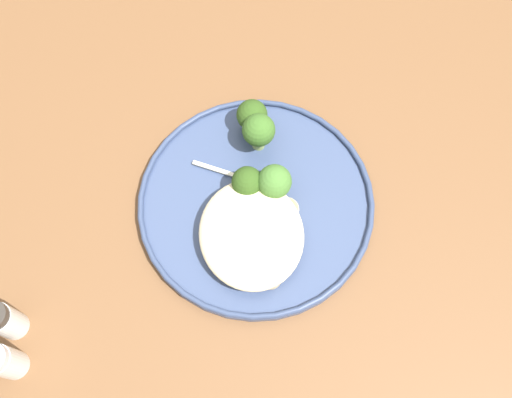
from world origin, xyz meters
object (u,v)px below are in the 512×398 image
Objects in this scene: dinner_plate at (256,203)px; broccoli_floret_near_rim at (252,115)px; seared_scallop_rear_pale at (271,278)px; broccoli_floret_split_head at (259,131)px; broccoli_floret_center_pile at (247,182)px; salt_shaker at (4,362)px; broccoli_floret_left_leaning at (274,182)px; seared_scallop_half_hidden at (215,218)px; seared_scallop_on_noodles at (266,256)px; seared_scallop_tiny_bay at (230,268)px; seared_scallop_large_seared at (286,210)px; seared_scallop_front_small at (264,193)px; pepper_shaker at (4,321)px; seared_scallop_tilted_round at (254,243)px.

dinner_plate is 5.57× the size of broccoli_floret_near_rim.
broccoli_floret_split_head is (0.18, -0.01, 0.03)m from seared_scallop_rear_pale.
broccoli_floret_center_pile is 0.74× the size of salt_shaker.
broccoli_floret_near_rim is 0.78× the size of salt_shaker.
broccoli_floret_near_rim is at bearing 7.02° from broccoli_floret_left_leaning.
broccoli_floret_split_head is at bearing -35.57° from seared_scallop_half_hidden.
seared_scallop_on_noodles is at bearing 173.95° from broccoli_floret_split_head.
seared_scallop_large_seared is (0.06, -0.08, -0.00)m from seared_scallop_tiny_bay.
broccoli_floret_center_pile reaches higher than seared_scallop_front_small.
pepper_shaker is (-0.00, 0.30, 0.01)m from seared_scallop_rear_pale.
seared_scallop_rear_pale is at bearing -80.78° from salt_shaker.
seared_scallop_on_noodles is 1.09× the size of seared_scallop_large_seared.
salt_shaker is at bearing 116.07° from broccoli_floret_left_leaning.
dinner_plate is 0.04m from seared_scallop_large_seared.
broccoli_floret_split_head is (0.08, -0.02, 0.04)m from dinner_plate.
salt_shaker is (-0.16, 0.31, 0.01)m from seared_scallop_front_small.
broccoli_floret_center_pile reaches higher than seared_scallop_tiny_bay.
broccoli_floret_left_leaning reaches higher than seared_scallop_large_seared.
salt_shaker reaches higher than seared_scallop_half_hidden.
dinner_plate is 0.33m from salt_shaker.
seared_scallop_rear_pale is 0.09m from seared_scallop_large_seared.
seared_scallop_tilted_round and seared_scallop_half_hidden have the same top height.
pepper_shaker is (-0.11, 0.31, 0.01)m from seared_scallop_front_small.
seared_scallop_front_small is at bearing -112.61° from broccoli_floret_center_pile.
seared_scallop_large_seared is (-0.02, -0.03, 0.01)m from dinner_plate.
seared_scallop_tiny_bay is 0.48× the size of salt_shaker.
broccoli_floret_center_pile is 0.74× the size of pepper_shaker.
seared_scallop_rear_pale is at bearing 157.89° from seared_scallop_large_seared.
salt_shaker is at bearing 119.55° from broccoli_floret_center_pile.
broccoli_floret_center_pile is (0.09, 0.01, 0.02)m from seared_scallop_on_noodles.
seared_scallop_rear_pale reaches higher than dinner_plate.
seared_scallop_half_hidden is 0.42× the size of broccoli_floret_left_leaning.
dinner_plate is at bearing -70.58° from pepper_shaker.
seared_scallop_rear_pale is 1.00× the size of seared_scallop_half_hidden.
broccoli_floret_center_pile is at bearing 50.43° from seared_scallop_large_seared.
broccoli_floret_split_head is at bearing -20.76° from broccoli_floret_center_pile.
broccoli_floret_center_pile is 0.09m from broccoli_floret_near_rim.
seared_scallop_tiny_bay is at bearing 159.66° from broccoli_floret_split_head.
broccoli_floret_left_leaning is at bearing -70.65° from pepper_shaker.
seared_scallop_front_small is 0.62× the size of broccoli_floret_center_pile.
seared_scallop_on_noodles is 0.04m from seared_scallop_tiny_bay.
broccoli_floret_split_head reaches higher than seared_scallop_tilted_round.
seared_scallop_rear_pale is at bearing -175.26° from broccoli_floret_center_pile.
seared_scallop_tiny_bay is 0.17m from broccoli_floret_split_head.
broccoli_floret_split_head reaches higher than seared_scallop_tiny_bay.
broccoli_floret_split_head is 0.36m from pepper_shaker.
seared_scallop_large_seared is at bearing -129.57° from broccoli_floret_center_pile.
broccoli_floret_split_head is 0.89× the size of salt_shaker.
seared_scallop_front_small is 0.46× the size of salt_shaker.
broccoli_floret_left_leaning is (0.06, -0.03, 0.02)m from seared_scallop_tilted_round.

